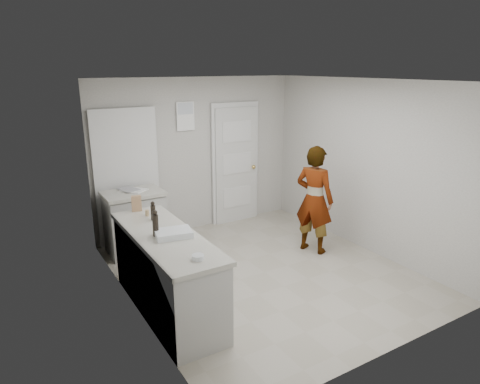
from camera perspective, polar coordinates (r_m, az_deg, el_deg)
ground at (r=5.85m, az=3.28°, el=-10.63°), size 4.00×4.00×0.00m
room_shell at (r=7.02m, az=-6.78°, el=2.88°), size 4.00×4.00×4.00m
main_counter at (r=4.90m, az=-9.70°, el=-10.98°), size 0.64×1.96×0.93m
side_counter at (r=6.48m, az=-13.81°, el=-4.20°), size 0.84×0.61×0.93m
person at (r=6.30m, az=9.88°, el=-1.01°), size 0.58×0.69×1.59m
cake_mix_box at (r=5.46m, az=-13.63°, el=-1.49°), size 0.13×0.08×0.20m
spice_jar at (r=5.28m, az=-12.27°, el=-2.74°), size 0.05×0.05×0.07m
oil_cruet_a at (r=5.10m, az=-11.51°, el=-2.51°), size 0.06×0.06×0.23m
oil_cruet_b at (r=4.62m, az=-11.21°, el=-4.16°), size 0.06×0.06×0.29m
baking_dish at (r=4.61m, az=-8.88°, el=-5.50°), size 0.42×0.34×0.07m
egg_bowl at (r=4.06m, az=-5.63°, el=-8.63°), size 0.12×0.12×0.05m
papers at (r=6.39m, az=-13.97°, el=0.25°), size 0.41×0.43×0.01m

